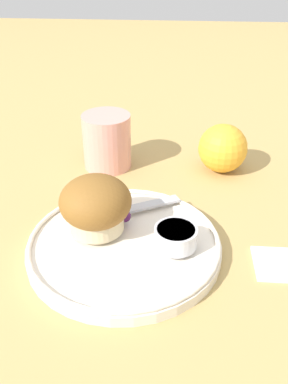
{
  "coord_description": "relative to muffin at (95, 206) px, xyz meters",
  "views": [
    {
      "loc": [
        0.06,
        -0.43,
        0.35
      ],
      "look_at": [
        0.03,
        0.03,
        0.06
      ],
      "focal_mm": 40.0,
      "sensor_mm": 36.0,
      "label": 1
    }
  ],
  "objects": [
    {
      "name": "berry_pair",
      "position": [
        0.03,
        0.02,
        -0.03
      ],
      "size": [
        0.03,
        0.02,
        0.02
      ],
      "color": "#4C194C",
      "rests_on": "plate"
    },
    {
      "name": "orange_fruit",
      "position": [
        0.17,
        0.2,
        -0.01
      ],
      "size": [
        0.08,
        0.08,
        0.08
      ],
      "color": "#F4A82D",
      "rests_on": "ground_plane"
    },
    {
      "name": "plate",
      "position": [
        0.04,
        -0.02,
        -0.04
      ],
      "size": [
        0.24,
        0.24,
        0.02
      ],
      "color": "silver",
      "rests_on": "ground_plane"
    },
    {
      "name": "ground_plane",
      "position": [
        0.03,
        0.0,
        -0.05
      ],
      "size": [
        3.0,
        3.0,
        0.0
      ],
      "primitive_type": "plane",
      "color": "tan"
    },
    {
      "name": "muffin",
      "position": [
        0.0,
        0.0,
        0.0
      ],
      "size": [
        0.09,
        0.09,
        0.07
      ],
      "color": "beige",
      "rests_on": "plate"
    },
    {
      "name": "butter_knife",
      "position": [
        0.03,
        0.04,
        -0.03
      ],
      "size": [
        0.14,
        0.08,
        0.0
      ],
      "rotation": [
        0.0,
        0.0,
        0.48
      ],
      "color": "#B7B7BC",
      "rests_on": "plate"
    },
    {
      "name": "cream_ramekin",
      "position": [
        0.1,
        -0.02,
        -0.02
      ],
      "size": [
        0.05,
        0.05,
        0.02
      ],
      "color": "silver",
      "rests_on": "plate"
    },
    {
      "name": "juice_glass",
      "position": [
        -0.02,
        0.2,
        -0.01
      ],
      "size": [
        0.08,
        0.08,
        0.09
      ],
      "color": "#E5998C",
      "rests_on": "ground_plane"
    }
  ]
}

